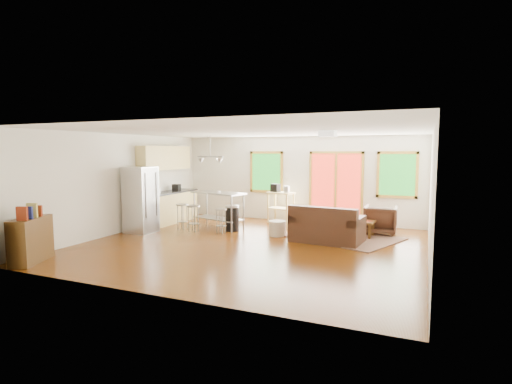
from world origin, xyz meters
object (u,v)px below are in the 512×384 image
at_px(loveseat, 326,228).
at_px(kitchen_cart, 280,196).
at_px(island, 218,203).
at_px(rug, 343,237).
at_px(armchair, 380,218).
at_px(refrigerator, 141,200).
at_px(ottoman, 320,225).
at_px(coffee_table, 354,222).

distance_m(loveseat, kitchen_cart, 2.80).
height_order(island, kitchen_cart, kitchen_cart).
distance_m(rug, loveseat, 0.77).
relative_size(armchair, refrigerator, 0.47).
bearing_deg(loveseat, armchair, 59.74).
xyz_separation_m(rug, ottoman, (-0.69, 0.48, 0.17)).
height_order(coffee_table, armchair, armchair).
xyz_separation_m(ottoman, kitchen_cart, (-1.47, 0.90, 0.62)).
relative_size(coffee_table, refrigerator, 0.62).
distance_m(coffee_table, island, 3.73).
relative_size(island, kitchen_cart, 1.46).
bearing_deg(island, coffee_table, 5.43).
xyz_separation_m(rug, refrigerator, (-5.06, -1.43, 0.86)).
bearing_deg(kitchen_cart, ottoman, -31.50).
distance_m(ottoman, island, 2.89).
bearing_deg(ottoman, refrigerator, -156.41).
height_order(armchair, refrigerator, refrigerator).
height_order(rug, loveseat, loveseat).
height_order(armchair, ottoman, armchair).
xyz_separation_m(loveseat, ottoman, (-0.42, 1.12, -0.16)).
bearing_deg(rug, island, -178.79).
relative_size(refrigerator, island, 1.02).
distance_m(loveseat, refrigerator, 4.88).
relative_size(loveseat, kitchen_cart, 1.48).
xyz_separation_m(loveseat, island, (-3.21, 0.57, 0.35)).
xyz_separation_m(island, kitchen_cart, (1.32, 1.46, 0.10)).
height_order(rug, kitchen_cart, kitchen_cart).
xyz_separation_m(rug, island, (-3.48, -0.07, 0.68)).
bearing_deg(coffee_table, kitchen_cart, 155.03).
height_order(coffee_table, island, island).
height_order(coffee_table, ottoman, coffee_table).
bearing_deg(armchair, ottoman, 11.25).
distance_m(armchair, kitchen_cart, 3.04).
bearing_deg(ottoman, loveseat, -69.51).
bearing_deg(coffee_table, ottoman, 167.29).
xyz_separation_m(rug, kitchen_cart, (-2.16, 1.38, 0.79)).
bearing_deg(island, armchair, 12.02).
relative_size(rug, ottoman, 4.62).
height_order(loveseat, kitchen_cart, kitchen_cart).
relative_size(loveseat, coffee_table, 1.59).
xyz_separation_m(armchair, ottoman, (-1.49, -0.36, -0.23)).
xyz_separation_m(ottoman, refrigerator, (-4.37, -1.91, 0.69)).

